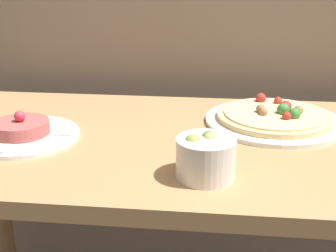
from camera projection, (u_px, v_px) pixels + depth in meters
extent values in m
cube|color=#AD7F51|center=(220.00, 147.00, 1.04)|extent=(1.47, 0.63, 0.03)
cylinder|color=#AD7F51|center=(2.00, 223.00, 1.48)|extent=(0.06, 0.06, 0.76)
cylinder|color=white|center=(274.00, 121.00, 1.13)|extent=(0.33, 0.33, 0.01)
cylinder|color=#E5C17F|center=(274.00, 117.00, 1.13)|extent=(0.28, 0.28, 0.01)
cylinder|color=beige|center=(275.00, 113.00, 1.12)|extent=(0.24, 0.24, 0.00)
sphere|color=#997047|center=(263.00, 112.00, 1.11)|extent=(0.02, 0.02, 0.02)
sphere|color=#B22D23|center=(261.00, 98.00, 1.21)|extent=(0.03, 0.03, 0.03)
sphere|color=#997047|center=(261.00, 109.00, 1.12)|extent=(0.02, 0.02, 0.02)
sphere|color=#B22D23|center=(287.00, 116.00, 1.08)|extent=(0.02, 0.02, 0.02)
sphere|color=#997047|center=(299.00, 110.00, 1.12)|extent=(0.02, 0.02, 0.02)
sphere|color=#B22D23|center=(278.00, 101.00, 1.19)|extent=(0.02, 0.02, 0.02)
sphere|color=#387F33|center=(283.00, 110.00, 1.11)|extent=(0.03, 0.03, 0.03)
sphere|color=#387F33|center=(294.00, 114.00, 1.09)|extent=(0.03, 0.03, 0.03)
sphere|color=#B22D23|center=(286.00, 106.00, 1.14)|extent=(0.03, 0.03, 0.03)
cylinder|color=white|center=(22.00, 136.00, 1.04)|extent=(0.25, 0.25, 0.01)
cylinder|color=#B2514C|center=(21.00, 128.00, 1.03)|extent=(0.12, 0.12, 0.03)
sphere|color=#E0384C|center=(20.00, 116.00, 1.02)|extent=(0.02, 0.02, 0.02)
cube|color=white|center=(63.00, 134.00, 1.03)|extent=(0.04, 0.02, 0.01)
cube|color=white|center=(37.00, 119.00, 1.12)|extent=(0.02, 0.04, 0.01)
cube|color=white|center=(3.00, 149.00, 0.95)|extent=(0.02, 0.04, 0.01)
cylinder|color=silver|center=(206.00, 158.00, 0.85)|extent=(0.11, 0.11, 0.07)
sphere|color=#668E42|center=(210.00, 139.00, 0.85)|extent=(0.03, 0.03, 0.03)
sphere|color=#8EA34C|center=(193.00, 143.00, 0.83)|extent=(0.03, 0.03, 0.03)
sphere|color=#B7BC70|center=(211.00, 140.00, 0.84)|extent=(0.03, 0.03, 0.03)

